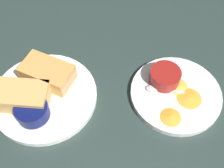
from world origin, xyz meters
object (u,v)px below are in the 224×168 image
Objects in this scene: ramekin_dark_sauce at (32,111)px; plate_chips_companion at (176,94)px; sandwich_half_near at (47,73)px; plate_sandwich_main at (45,96)px; spoon_by_dark_ramekin at (46,94)px; sandwich_half_far at (22,96)px; spoon_by_gravy_ramekin at (157,89)px; ramekin_light_gravy at (165,76)px.

ramekin_dark_sauce is 0.34× the size of plate_chips_companion.
sandwich_half_near reaches higher than plate_chips_companion.
spoon_by_dark_ramekin reaches higher than plate_sandwich_main.
sandwich_half_near is at bearing 95.16° from plate_sandwich_main.
plate_sandwich_main is at bearing 175.54° from spoon_by_dark_ramekin.
sandwich_half_far reaches higher than ramekin_dark_sauce.
sandwich_half_far is 33.77cm from spoon_by_gravy_ramekin.
spoon_by_gravy_ramekin is (28.33, 13.41, -1.67)cm from ramekin_dark_sauce.
spoon_by_gravy_ramekin is at bearing 4.67° from sandwich_half_near.
plate_sandwich_main is 33.76cm from plate_chips_companion.
spoon_by_dark_ramekin is at bearing 32.05° from sandwich_half_far.
plate_chips_companion is at bearing 16.07° from sandwich_half_far.
sandwich_half_near is at bearing 65.16° from sandwich_half_far.
plate_chips_companion is 2.35× the size of spoon_by_gravy_ramekin.
ramekin_dark_sauce is (-0.40, -6.02, 2.83)cm from plate_sandwich_main.
plate_sandwich_main is 1.91× the size of sandwich_half_far.
spoon_by_dark_ramekin is at bearing -4.46° from plate_sandwich_main.
plate_chips_companion is 5.08cm from spoon_by_gravy_ramekin.
plate_sandwich_main is 1.85× the size of sandwich_half_near.
spoon_by_dark_ramekin is at bearing -79.78° from sandwich_half_near.
ramekin_dark_sauce is at bearing -39.37° from sandwich_half_far.
sandwich_half_far is 38.66cm from plate_chips_companion.
spoon_by_gravy_ramekin is at bearing -113.68° from ramekin_light_gravy.
plate_sandwich_main is 2.70× the size of spoon_by_gravy_ramekin.
ramekin_light_gravy is at bearing 29.25° from ramekin_dark_sauce.
sandwich_half_far is 1.41× the size of spoon_by_dark_ramekin.
spoon_by_dark_ramekin is (4.63, 2.90, -2.04)cm from sandwich_half_far.
sandwich_half_near reaches higher than spoon_by_dark_ramekin.
sandwich_half_far is 1.76× the size of ramekin_dark_sauce.
ramekin_dark_sauce is 34.11cm from ramekin_light_gravy.
spoon_by_gravy_ramekin is (27.47, 7.43, 0.00)cm from spoon_by_dark_ramekin.
plate_sandwich_main is 6.66cm from ramekin_dark_sauce.
sandwich_half_far is at bearing -114.84° from sandwich_half_near.
sandwich_half_far reaches higher than plate_chips_companion.
ramekin_dark_sauce reaches higher than spoon_by_dark_ramekin.
sandwich_half_near reaches higher than spoon_by_gravy_ramekin.
spoon_by_gravy_ramekin is at bearing 17.83° from sandwich_half_far.
ramekin_light_gravy reaches higher than spoon_by_dark_ramekin.
ramekin_light_gravy is at bearing 22.05° from sandwich_half_far.
spoon_by_dark_ramekin is at bearing -166.52° from plate_chips_companion.
plate_chips_companion is at bearing -39.81° from ramekin_light_gravy.
sandwich_half_near is 8.82cm from sandwich_half_far.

